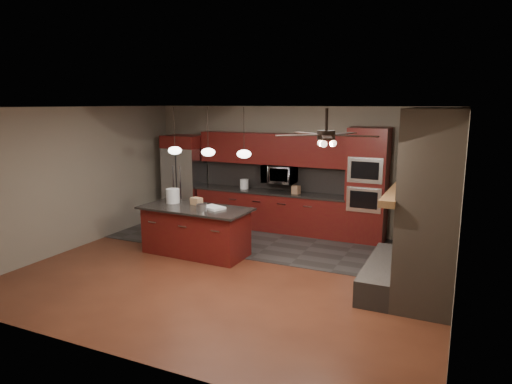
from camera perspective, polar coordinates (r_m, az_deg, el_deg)
The scene contains 22 objects.
ground at distance 8.06m, azimuth -2.70°, elevation -9.78°, with size 7.00×7.00×0.00m, color brown.
ceiling at distance 7.53m, azimuth -2.89°, elevation 10.54°, with size 7.00×6.00×0.02m, color white.
back_wall at distance 10.39m, azimuth 4.87°, elevation 2.90°, with size 7.00×0.02×2.80m, color #6F6658.
right_wall at distance 6.84m, azimuth 24.25°, elevation -2.31°, with size 0.02×6.00×2.80m, color #6F6658.
left_wall at distance 9.78m, azimuth -21.32°, elevation 1.67°, with size 0.02×6.00×2.80m, color #6F6658.
slate_tile_patch at distance 9.60m, azimuth 2.28°, elevation -6.29°, with size 7.00×2.40×0.01m, color #312E2C.
fireplace_column at distance 7.26m, azimuth 20.59°, elevation -2.13°, with size 1.30×2.10×2.80m.
back_cabinetry at distance 10.41m, azimuth 1.89°, elevation 0.13°, with size 3.59×0.64×2.20m.
oven_tower at distance 9.68m, azimuth 13.72°, elevation 0.78°, with size 0.80×0.63×2.38m.
microwave at distance 10.27m, azimuth 2.95°, elevation 2.27°, with size 0.73×0.41×0.50m, color silver.
refrigerator at distance 11.33m, azimuth -8.90°, elevation 1.70°, with size 0.90×0.75×2.10m.
kitchen_island at distance 8.84m, azimuth -7.54°, elevation -4.80°, with size 2.16×1.04×0.92m.
white_bucket at distance 9.17m, azimuth -10.36°, elevation -0.48°, with size 0.26×0.26×0.28m, color silver.
paint_can at distance 8.42m, azimuth -6.81°, elevation -1.94°, with size 0.19×0.19×0.13m, color #A09FA4.
paint_tray at distance 8.58m, azimuth -5.37°, elevation -1.96°, with size 0.41×0.29×0.04m, color silver.
cardboard_box at distance 8.96m, azimuth -7.45°, elevation -1.14°, with size 0.21×0.15×0.13m, color #AA8057.
counter_bucket at distance 10.62m, azimuth -1.49°, elevation 1.00°, with size 0.20×0.20×0.23m, color white.
counter_box at distance 10.08m, azimuth 5.02°, elevation 0.29°, with size 0.16×0.13×0.18m, color #946B4C.
pendant_left at distance 9.04m, azimuth -10.11°, elevation 5.16°, with size 0.26×0.26×0.92m.
pendant_center at distance 8.63m, azimuth -6.00°, elevation 5.00°, with size 0.26×0.26×0.92m.
pendant_right at distance 8.27m, azimuth -1.51°, elevation 4.80°, with size 0.26×0.26×0.92m.
ceiling_fan at distance 6.13m, azimuth 8.76°, elevation 7.11°, with size 1.27×1.33×0.41m.
Camera 1 is at (3.49, -6.68, 2.86)m, focal length 32.00 mm.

